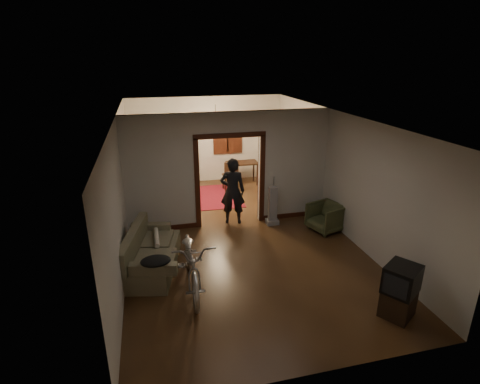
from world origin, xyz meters
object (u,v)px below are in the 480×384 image
object	(u,v)px
bicycle	(192,261)
armchair	(326,217)
desk	(242,173)
sofa	(152,249)
locker	(171,160)
person	(233,191)

from	to	relation	value
bicycle	armchair	size ratio (longest dim) A/B	2.78
armchair	desk	world-z (taller)	desk
sofa	locker	distance (m)	4.81
armchair	locker	world-z (taller)	locker
bicycle	desk	world-z (taller)	bicycle
locker	bicycle	bearing A→B (deg)	-88.69
sofa	desk	xyz separation A→B (m)	(3.00, 4.60, -0.06)
desk	bicycle	bearing A→B (deg)	-130.91
sofa	bicycle	size ratio (longest dim) A/B	0.91
armchair	locker	size ratio (longest dim) A/B	0.39
armchair	desk	distance (m)	3.98
locker	armchair	bearing A→B (deg)	-47.62
bicycle	locker	world-z (taller)	locker
sofa	armchair	xyz separation A→B (m)	(4.11, 0.78, -0.09)
armchair	desk	xyz separation A→B (m)	(-1.11, 3.82, 0.03)
locker	desk	distance (m)	2.33
person	locker	size ratio (longest dim) A/B	0.88
sofa	desk	bearing A→B (deg)	69.61
sofa	person	size ratio (longest dim) A/B	1.11
sofa	locker	world-z (taller)	locker
sofa	person	bearing A→B (deg)	53.73
locker	desk	bearing A→B (deg)	-1.39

